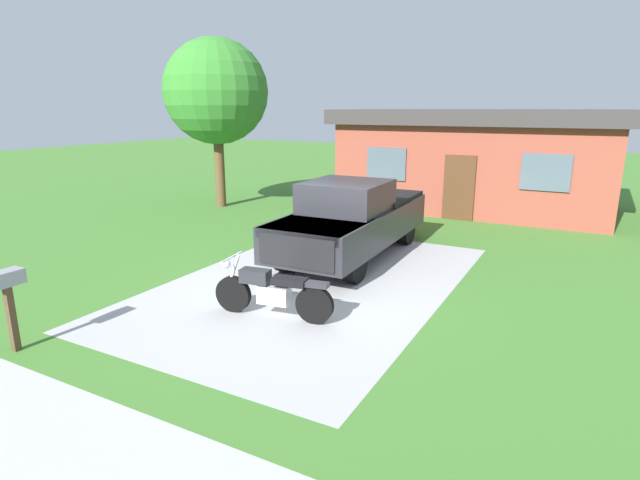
# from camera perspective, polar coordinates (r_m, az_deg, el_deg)

# --- Properties ---
(ground_plane) EXTENTS (80.00, 80.00, 0.00)m
(ground_plane) POSITION_cam_1_polar(r_m,az_deg,el_deg) (10.70, -0.70, -4.80)
(ground_plane) COLOR #41772D
(driveway_pad) EXTENTS (5.38, 8.52, 0.01)m
(driveway_pad) POSITION_cam_1_polar(r_m,az_deg,el_deg) (10.70, -0.70, -4.78)
(driveway_pad) COLOR #AAAAAA
(driveway_pad) RESTS_ON ground
(sidewalk_strip) EXTENTS (36.00, 1.80, 0.01)m
(sidewalk_strip) POSITION_cam_1_polar(r_m,az_deg,el_deg) (6.69, -28.23, -19.42)
(sidewalk_strip) COLOR #B3B3AE
(sidewalk_strip) RESTS_ON ground
(motorcycle) EXTENTS (2.20, 0.72, 1.09)m
(motorcycle) POSITION_cam_1_polar(r_m,az_deg,el_deg) (8.88, -5.43, -5.78)
(motorcycle) COLOR black
(motorcycle) RESTS_ON ground
(pickup_truck) EXTENTS (2.14, 5.67, 1.90)m
(pickup_truck) POSITION_cam_1_polar(r_m,az_deg,el_deg) (12.45, 3.77, 2.51)
(pickup_truck) COLOR black
(pickup_truck) RESTS_ON ground
(mailbox) EXTENTS (0.26, 0.48, 1.26)m
(mailbox) POSITION_cam_1_polar(r_m,az_deg,el_deg) (8.77, -31.69, -4.74)
(mailbox) COLOR #4C3823
(mailbox) RESTS_ON ground
(shade_tree) EXTENTS (3.69, 3.69, 5.96)m
(shade_tree) POSITION_cam_1_polar(r_m,az_deg,el_deg) (19.05, -11.60, 15.95)
(shade_tree) COLOR brown
(shade_tree) RESTS_ON ground
(neighbor_house) EXTENTS (9.60, 5.60, 3.50)m
(neighbor_house) POSITION_cam_1_polar(r_m,az_deg,el_deg) (19.44, 17.23, 8.75)
(neighbor_house) COLOR brown
(neighbor_house) RESTS_ON ground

